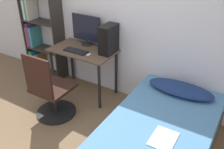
{
  "coord_description": "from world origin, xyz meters",
  "views": [
    {
      "loc": [
        1.85,
        -1.52,
        2.31
      ],
      "look_at": [
        0.43,
        0.84,
        0.75
      ],
      "focal_mm": 40.0,
      "sensor_mm": 36.0,
      "label": 1
    }
  ],
  "objects_px": {
    "bed": "(157,140)",
    "pc_tower": "(109,39)",
    "bookshelf": "(38,37)",
    "office_chair": "(50,94)",
    "monitor": "(86,29)",
    "keyboard": "(76,51)"
  },
  "relations": [
    {
      "from": "bed",
      "to": "pc_tower",
      "type": "distance_m",
      "value": 1.58
    },
    {
      "from": "bookshelf",
      "to": "office_chair",
      "type": "distance_m",
      "value": 1.44
    },
    {
      "from": "keyboard",
      "to": "bed",
      "type": "bearing_deg",
      "value": -19.8
    },
    {
      "from": "bed",
      "to": "keyboard",
      "type": "height_order",
      "value": "keyboard"
    },
    {
      "from": "office_chair",
      "to": "monitor",
      "type": "distance_m",
      "value": 1.14
    },
    {
      "from": "pc_tower",
      "to": "office_chair",
      "type": "bearing_deg",
      "value": -116.28
    },
    {
      "from": "bookshelf",
      "to": "keyboard",
      "type": "distance_m",
      "value": 1.1
    },
    {
      "from": "pc_tower",
      "to": "bookshelf",
      "type": "bearing_deg",
      "value": 178.61
    },
    {
      "from": "monitor",
      "to": "keyboard",
      "type": "distance_m",
      "value": 0.39
    },
    {
      "from": "bed",
      "to": "pc_tower",
      "type": "relative_size",
      "value": 4.65
    },
    {
      "from": "office_chair",
      "to": "pc_tower",
      "type": "xyz_separation_m",
      "value": [
        0.42,
        0.86,
        0.6
      ]
    },
    {
      "from": "bed",
      "to": "bookshelf",
      "type": "bearing_deg",
      "value": 162.49
    },
    {
      "from": "bookshelf",
      "to": "monitor",
      "type": "bearing_deg",
      "value": 2.47
    },
    {
      "from": "office_chair",
      "to": "bed",
      "type": "distance_m",
      "value": 1.58
    },
    {
      "from": "office_chair",
      "to": "pc_tower",
      "type": "height_order",
      "value": "pc_tower"
    },
    {
      "from": "bookshelf",
      "to": "pc_tower",
      "type": "height_order",
      "value": "bookshelf"
    },
    {
      "from": "office_chair",
      "to": "pc_tower",
      "type": "relative_size",
      "value": 2.38
    },
    {
      "from": "monitor",
      "to": "pc_tower",
      "type": "bearing_deg",
      "value": -10.05
    },
    {
      "from": "bed",
      "to": "keyboard",
      "type": "relative_size",
      "value": 5.21
    },
    {
      "from": "bed",
      "to": "pc_tower",
      "type": "bearing_deg",
      "value": 145.13
    },
    {
      "from": "bookshelf",
      "to": "office_chair",
      "type": "bearing_deg",
      "value": -39.74
    },
    {
      "from": "bookshelf",
      "to": "keyboard",
      "type": "height_order",
      "value": "bookshelf"
    }
  ]
}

